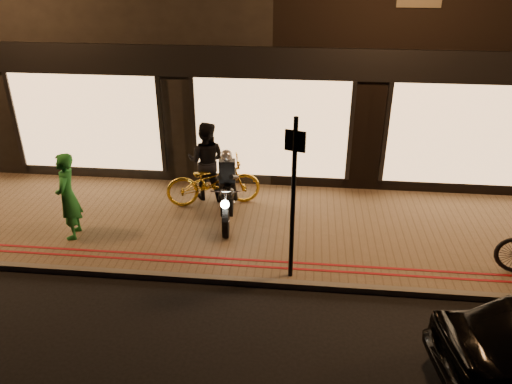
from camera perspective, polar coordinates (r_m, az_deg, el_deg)
ground at (r=9.13m, az=-0.33°, el=-10.75°), size 90.00×90.00×0.00m
sidewalk at (r=10.75m, az=0.84°, el=-4.06°), size 50.00×4.00×0.12m
kerb_stone at (r=9.14m, az=-0.30°, el=-10.26°), size 50.00×0.14×0.12m
red_kerb_lines at (r=9.50m, az=0.03°, el=-8.16°), size 50.00×0.26×0.01m
motorcycle at (r=10.66m, az=-3.29°, el=-0.25°), size 0.62×1.94×1.59m
sign_post at (r=8.36m, az=4.29°, el=-0.10°), size 0.34×0.14×3.00m
bicycle_gold at (r=11.37m, az=-4.89°, el=1.17°), size 2.25×1.26×1.12m
person_green at (r=10.60m, az=-20.72°, el=-0.46°), size 0.54×0.72×1.81m
person_dark at (r=11.54m, az=-5.69°, el=3.55°), size 0.95×0.77×1.86m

